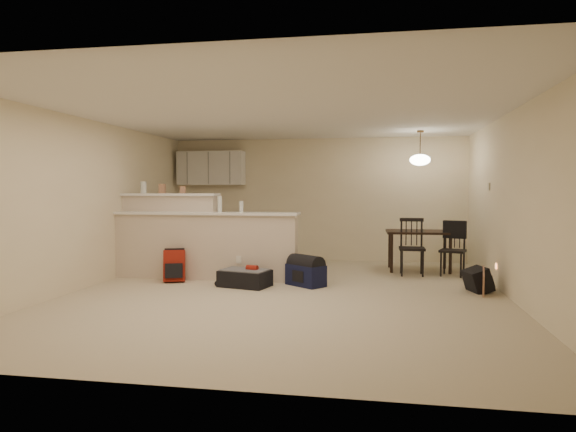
% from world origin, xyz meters
% --- Properties ---
extents(room, '(7.00, 7.02, 2.50)m').
position_xyz_m(room, '(0.00, 0.00, 1.25)').
color(room, beige).
rests_on(room, ground).
extents(breakfast_bar, '(3.08, 0.58, 1.39)m').
position_xyz_m(breakfast_bar, '(-1.76, 0.98, 0.61)').
color(breakfast_bar, beige).
rests_on(breakfast_bar, ground).
extents(upper_cabinets, '(1.40, 0.34, 0.70)m').
position_xyz_m(upper_cabinets, '(-2.20, 3.32, 1.90)').
color(upper_cabinets, white).
rests_on(upper_cabinets, room).
extents(kitchen_counter, '(1.80, 0.60, 0.90)m').
position_xyz_m(kitchen_counter, '(-2.00, 3.19, 0.45)').
color(kitchen_counter, white).
rests_on(kitchen_counter, ground).
extents(thermostat, '(0.02, 0.12, 0.12)m').
position_xyz_m(thermostat, '(2.98, 1.55, 1.50)').
color(thermostat, beige).
rests_on(thermostat, room).
extents(jar, '(0.10, 0.10, 0.20)m').
position_xyz_m(jar, '(-2.66, 1.12, 1.49)').
color(jar, silver).
rests_on(jar, breakfast_bar).
extents(cereal_box, '(0.10, 0.07, 0.16)m').
position_xyz_m(cereal_box, '(-2.33, 1.12, 1.47)').
color(cereal_box, '#A77556').
rests_on(cereal_box, breakfast_bar).
extents(small_box, '(0.08, 0.06, 0.12)m').
position_xyz_m(small_box, '(-1.96, 1.12, 1.45)').
color(small_box, '#A77556').
rests_on(small_box, breakfast_bar).
extents(bottle_a, '(0.07, 0.07, 0.26)m').
position_xyz_m(bottle_a, '(-1.25, 0.90, 1.22)').
color(bottle_a, silver).
rests_on(bottle_a, breakfast_bar).
extents(bottle_b, '(0.06, 0.06, 0.18)m').
position_xyz_m(bottle_b, '(-0.89, 0.90, 1.18)').
color(bottle_b, silver).
rests_on(bottle_b, breakfast_bar).
extents(dining_table, '(1.17, 0.80, 0.72)m').
position_xyz_m(dining_table, '(1.98, 2.38, 0.63)').
color(dining_table, black).
rests_on(dining_table, ground).
extents(pendant_lamp, '(0.36, 0.36, 0.62)m').
position_xyz_m(pendant_lamp, '(1.98, 2.38, 1.99)').
color(pendant_lamp, brown).
rests_on(pendant_lamp, room).
extents(dining_chair_near, '(0.42, 0.40, 0.96)m').
position_xyz_m(dining_chair_near, '(1.83, 1.86, 0.48)').
color(dining_chair_near, black).
rests_on(dining_chair_near, ground).
extents(dining_chair_far, '(0.49, 0.48, 0.91)m').
position_xyz_m(dining_chair_far, '(2.50, 1.90, 0.45)').
color(dining_chair_far, black).
rests_on(dining_chair_far, ground).
extents(suitcase, '(0.81, 0.63, 0.24)m').
position_xyz_m(suitcase, '(-0.70, 0.39, 0.12)').
color(suitcase, black).
rests_on(suitcase, ground).
extents(red_backpack, '(0.38, 0.30, 0.49)m').
position_xyz_m(red_backpack, '(-1.90, 0.58, 0.25)').
color(red_backpack, maroon).
rests_on(red_backpack, ground).
extents(navy_duffel, '(0.66, 0.61, 0.32)m').
position_xyz_m(navy_duffel, '(0.19, 0.61, 0.16)').
color(navy_duffel, '#101434').
rests_on(navy_duffel, ground).
extents(black_daypack, '(0.36, 0.43, 0.33)m').
position_xyz_m(black_daypack, '(2.66, 0.56, 0.17)').
color(black_daypack, black).
rests_on(black_daypack, ground).
extents(cardboard_sheet, '(0.10, 0.45, 0.34)m').
position_xyz_m(cardboard_sheet, '(2.70, 0.37, 0.17)').
color(cardboard_sheet, '#A77556').
rests_on(cardboard_sheet, ground).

